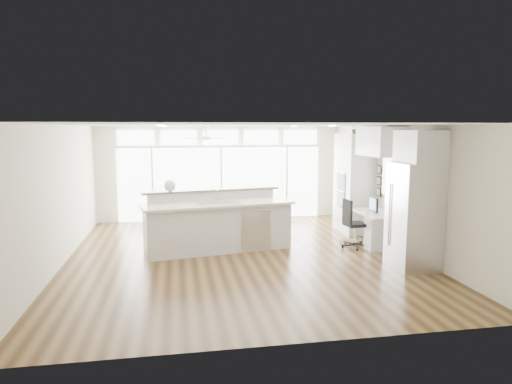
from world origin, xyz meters
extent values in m
cube|color=#3B2612|center=(0.00, 0.00, -0.01)|extent=(7.00, 8.00, 0.02)
cube|color=white|center=(0.00, 0.00, 2.70)|extent=(7.00, 8.00, 0.02)
cube|color=beige|center=(0.00, 4.00, 1.35)|extent=(7.00, 0.04, 2.70)
cube|color=beige|center=(0.00, -4.00, 1.35)|extent=(7.00, 0.04, 2.70)
cube|color=beige|center=(-3.50, 0.00, 1.35)|extent=(0.04, 8.00, 2.70)
cube|color=beige|center=(3.50, 0.00, 1.35)|extent=(0.04, 8.00, 2.70)
cube|color=silver|center=(0.00, 3.94, 1.05)|extent=(5.80, 0.06, 2.08)
cube|color=silver|center=(0.00, 3.94, 2.38)|extent=(5.90, 0.06, 0.40)
cube|color=white|center=(3.46, 0.30, 1.55)|extent=(0.04, 0.85, 0.85)
cube|color=silver|center=(-0.50, 2.80, 2.48)|extent=(1.16, 1.16, 0.32)
cube|color=white|center=(0.00, 0.20, 2.68)|extent=(3.40, 3.00, 0.02)
cube|color=silver|center=(3.17, 1.80, 1.25)|extent=(0.64, 1.20, 2.50)
cube|color=silver|center=(3.13, 0.30, 0.38)|extent=(0.72, 1.30, 0.76)
cube|color=silver|center=(3.17, 0.30, 2.35)|extent=(0.64, 1.30, 0.64)
cube|color=silver|center=(3.11, -1.35, 1.00)|extent=(0.76, 0.90, 2.00)
cube|color=silver|center=(3.17, -1.35, 2.30)|extent=(0.64, 0.90, 0.60)
cube|color=black|center=(3.46, 0.92, 1.40)|extent=(0.06, 0.22, 0.80)
cube|color=silver|center=(-0.42, 0.52, 0.64)|extent=(3.40, 1.76, 1.29)
cube|color=#392412|center=(2.86, 0.59, 0.01)|extent=(0.97, 0.80, 0.01)
cube|color=black|center=(2.60, 0.22, 0.54)|extent=(0.61, 0.57, 1.08)
sphere|color=silver|center=(-1.42, 0.75, 1.41)|extent=(0.28, 0.28, 0.25)
cube|color=black|center=(3.05, 0.30, 0.95)|extent=(0.11, 0.46, 0.38)
cube|color=silver|center=(2.88, 0.30, 0.77)|extent=(0.14, 0.36, 0.02)
imported|color=#2E5725|center=(3.17, 1.80, 2.61)|extent=(0.28, 0.31, 0.22)
camera|label=1|loc=(-1.30, -9.14, 2.63)|focal=32.00mm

